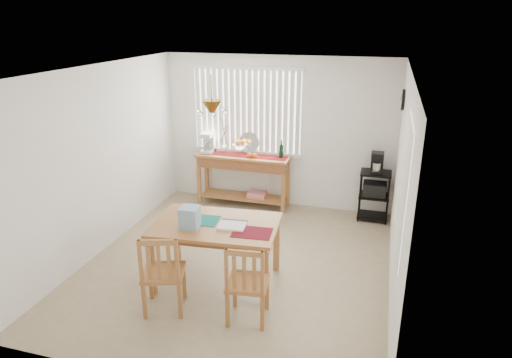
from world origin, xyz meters
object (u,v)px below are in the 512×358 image
(sideboard, at_px, (244,168))
(wire_cart, at_px, (374,191))
(cart_items, at_px, (377,163))
(chair_right, at_px, (247,284))
(dining_table, at_px, (216,230))
(chair_left, at_px, (163,273))

(sideboard, distance_m, wire_cart, 2.25)
(cart_items, height_order, chair_right, cart_items)
(sideboard, distance_m, dining_table, 2.52)
(dining_table, distance_m, chair_right, 0.92)
(sideboard, height_order, wire_cart, sideboard)
(sideboard, distance_m, chair_right, 3.31)
(chair_right, bearing_deg, sideboard, 108.07)
(chair_left, xyz_separation_m, chair_right, (0.96, 0.09, -0.02))
(dining_table, bearing_deg, chair_left, -116.03)
(wire_cart, distance_m, chair_right, 3.37)
(sideboard, height_order, dining_table, sideboard)
(wire_cart, height_order, dining_table, wire_cart)
(wire_cart, xyz_separation_m, dining_table, (-1.81, -2.49, 0.22))
(dining_table, relative_size, chair_right, 1.66)
(wire_cart, height_order, chair_right, chair_right)
(dining_table, height_order, chair_right, chair_right)
(dining_table, xyz_separation_m, chair_left, (-0.36, -0.74, -0.23))
(sideboard, bearing_deg, cart_items, 0.22)
(wire_cart, xyz_separation_m, chair_right, (-1.21, -3.14, -0.03))
(dining_table, bearing_deg, wire_cart, 53.91)
(sideboard, xyz_separation_m, wire_cart, (2.24, -0.00, -0.19))
(chair_left, distance_m, chair_right, 0.96)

